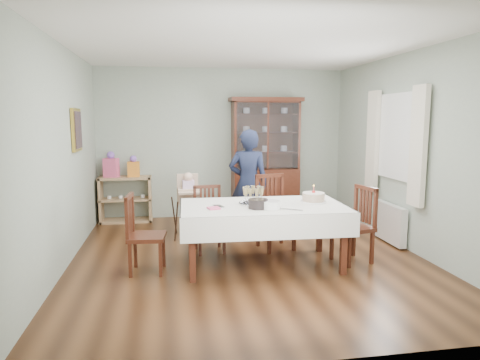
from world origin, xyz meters
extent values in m
plane|color=#593319|center=(0.00, 0.00, 0.00)|extent=(5.00, 5.00, 0.00)
plane|color=#9EAA99|center=(0.00, 2.50, 1.35)|extent=(4.50, 0.00, 4.50)
plane|color=#9EAA99|center=(-2.25, 0.00, 1.35)|extent=(0.00, 5.00, 5.00)
plane|color=#9EAA99|center=(2.25, 0.00, 1.35)|extent=(0.00, 5.00, 5.00)
plane|color=white|center=(0.00, 0.00, 2.70)|extent=(5.00, 5.00, 0.00)
cube|color=#461E11|center=(0.13, -0.34, 0.72)|extent=(1.94, 1.12, 0.06)
cube|color=silver|center=(0.13, -0.34, 0.76)|extent=(2.04, 1.22, 0.01)
cube|color=#461E11|center=(0.75, 2.26, 0.45)|extent=(1.20, 0.45, 0.90)
cube|color=white|center=(0.75, 2.07, 1.50)|extent=(1.12, 0.01, 1.16)
cube|color=#461E11|center=(0.75, 2.26, 2.14)|extent=(1.30, 0.48, 0.07)
cube|color=tan|center=(-1.75, 2.28, 0.02)|extent=(0.90, 0.38, 0.04)
cube|color=tan|center=(-1.75, 2.28, 0.40)|extent=(0.90, 0.38, 0.03)
cube|color=tan|center=(-1.75, 2.28, 0.78)|extent=(0.90, 0.38, 0.04)
cube|color=tan|center=(-2.17, 2.28, 0.40)|extent=(0.04, 0.38, 0.80)
cube|color=tan|center=(-1.33, 2.28, 0.40)|extent=(0.04, 0.38, 0.80)
cube|color=gold|center=(-2.22, 0.80, 1.65)|extent=(0.04, 0.48, 0.58)
cube|color=white|center=(2.22, 0.30, 1.55)|extent=(0.04, 1.02, 1.22)
cube|color=silver|center=(2.16, -0.32, 1.45)|extent=(0.07, 0.30, 1.55)
cube|color=silver|center=(2.16, 0.92, 1.45)|extent=(0.07, 0.30, 1.55)
cube|color=white|center=(2.16, 0.30, 0.30)|extent=(0.10, 0.80, 0.55)
cube|color=#461E11|center=(-0.46, 0.32, 0.41)|extent=(0.43, 0.43, 0.05)
cube|color=#461E11|center=(-0.48, 0.50, 0.65)|extent=(0.38, 0.07, 0.47)
cube|color=#461E11|center=(0.46, 0.31, 0.47)|extent=(0.54, 0.54, 0.05)
cube|color=#461E11|center=(0.41, 0.51, 0.75)|extent=(0.44, 0.13, 0.54)
cube|color=#461E11|center=(-1.27, -0.35, 0.43)|extent=(0.46, 0.46, 0.05)
cube|color=#461E11|center=(-1.46, -0.33, 0.68)|extent=(0.08, 0.40, 0.49)
cube|color=#461E11|center=(1.27, -0.40, 0.44)|extent=(0.52, 0.52, 0.05)
cube|color=#461E11|center=(1.46, -0.35, 0.70)|extent=(0.14, 0.41, 0.51)
imported|color=black|center=(0.20, 0.99, 0.82)|extent=(0.68, 0.52, 1.65)
cube|color=tan|center=(-0.71, 1.16, 0.63)|extent=(0.34, 0.31, 0.23)
cube|color=tan|center=(-0.71, 1.16, 0.82)|extent=(0.33, 0.08, 0.27)
cube|color=tan|center=(-0.71, 1.16, 0.71)|extent=(0.35, 0.17, 0.03)
cube|color=silver|center=(-0.71, 1.16, 0.78)|extent=(0.18, 0.14, 0.17)
sphere|color=beige|center=(-0.71, 1.16, 0.92)|extent=(0.14, 0.14, 0.14)
cylinder|color=silver|center=(0.02, -0.28, 0.77)|extent=(0.36, 0.36, 0.01)
torus|color=silver|center=(0.02, -0.28, 0.78)|extent=(0.36, 0.36, 0.01)
cylinder|color=white|center=(0.79, -0.28, 0.77)|extent=(0.32, 0.32, 0.02)
cylinder|color=brown|center=(0.79, -0.28, 0.83)|extent=(0.28, 0.28, 0.10)
cylinder|color=silver|center=(0.79, -0.28, 0.88)|extent=(0.28, 0.28, 0.01)
cylinder|color=#F24C4C|center=(0.79, -0.28, 0.93)|extent=(0.01, 0.01, 0.08)
sphere|color=yellow|center=(0.79, -0.28, 0.97)|extent=(0.02, 0.02, 0.02)
cylinder|color=black|center=(0.03, -0.53, 0.81)|extent=(0.30, 0.30, 0.11)
cylinder|color=white|center=(0.17, -0.57, 0.81)|extent=(0.29, 0.29, 0.09)
cube|color=#E45480|center=(-0.49, -0.48, 0.77)|extent=(0.16, 0.16, 0.02)
cube|color=silver|center=(0.37, -0.67, 0.77)|extent=(0.27, 0.19, 0.01)
cube|color=#E45480|center=(-1.97, 2.26, 0.96)|extent=(0.27, 0.21, 0.33)
sphere|color=#E533B2|center=(-1.97, 2.26, 1.18)|extent=(0.13, 0.13, 0.13)
cube|color=orange|center=(-1.60, 2.26, 0.93)|extent=(0.20, 0.14, 0.26)
sphere|color=#E533B2|center=(-1.60, 2.26, 1.11)|extent=(0.12, 0.12, 0.12)
camera|label=1|loc=(-1.00, -5.33, 1.80)|focal=32.00mm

